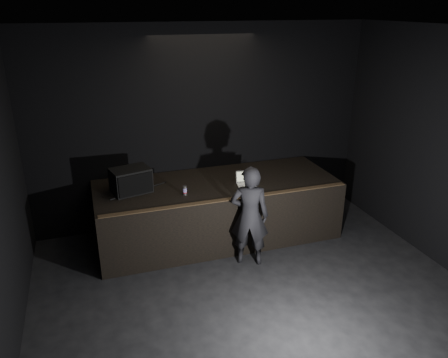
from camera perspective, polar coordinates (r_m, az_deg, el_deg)
ground at (r=5.62m, az=8.01°, el=-20.30°), size 7.00×7.00×0.00m
room_walls at (r=4.53m, az=9.34°, el=-0.92°), size 6.10×7.10×3.52m
stage_riser at (r=7.46m, az=-0.90°, el=-3.99°), size 4.00×1.50×1.00m
riser_lip at (r=6.63m, az=0.90°, el=-2.60°), size 3.92×0.10×0.01m
stage_monitor at (r=6.97m, az=-12.05°, el=-0.18°), size 0.66×0.55×0.39m
cable at (r=7.04m, az=-11.02°, el=-1.50°), size 0.94×0.46×0.02m
laptop at (r=7.18m, az=2.82°, el=-0.25°), size 0.32×0.30×0.20m
beer_can at (r=6.78m, az=-5.14°, el=-1.50°), size 0.06×0.06×0.15m
plastic_cup at (r=7.47m, az=3.80°, el=0.62°), size 0.08×0.08×0.10m
wii_remote at (r=6.73m, az=2.19°, el=-2.15°), size 0.04×0.17×0.03m
person at (r=6.59m, az=3.36°, el=-4.85°), size 0.68×0.58×1.59m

